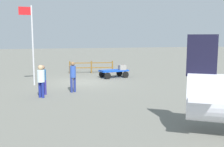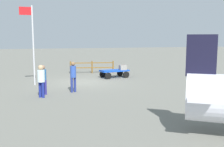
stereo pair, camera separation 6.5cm
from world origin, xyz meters
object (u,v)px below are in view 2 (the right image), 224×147
luggage_cart (114,72)px  suitcase_tan (122,67)px  suitcase_dark (123,67)px  flagpole (32,40)px  worker_supervisor (73,75)px  worker_trailing (43,78)px  worker_lead (41,78)px  suitcase_olive (123,68)px

luggage_cart → suitcase_tan: 0.98m
suitcase_dark → flagpole: size_ratio=0.11×
suitcase_tan → worker_supervisor: size_ratio=0.29×
luggage_cart → suitcase_dark: (-0.76, -0.09, 0.32)m
suitcase_tan → worker_trailing: bearing=39.3°
worker_lead → suitcase_tan: bearing=-137.5°
suitcase_dark → suitcase_tan: (-0.06, -0.36, -0.02)m
luggage_cart → worker_trailing: size_ratio=1.44×
suitcase_tan → worker_lead: (6.38, 5.84, 0.26)m
suitcase_dark → worker_trailing: worker_trailing is taller
flagpole → suitcase_tan: bearing=-163.1°
luggage_cart → flagpole: (5.94, 1.60, 2.46)m
luggage_cart → worker_supervisor: (3.81, 4.52, 0.56)m
suitcase_dark → worker_trailing: (6.19, 4.76, 0.16)m
worker_lead → worker_supervisor: bearing=-153.4°
worker_trailing → flagpole: 3.68m
luggage_cart → suitcase_olive: 0.78m
suitcase_dark → worker_supervisor: size_ratio=0.32×
flagpole → suitcase_olive: bearing=-167.9°
flagpole → luggage_cart: bearing=-164.9°
suitcase_olive → suitcase_tan: suitcase_olive is taller
luggage_cart → worker_lead: 7.77m
suitcase_olive → suitcase_dark: bearing=-106.5°
luggage_cart → worker_trailing: 7.18m
suitcase_dark → suitcase_tan: size_ratio=1.10×
worker_lead → flagpole: 4.26m
worker_trailing → suitcase_tan: bearing=-140.7°
worker_trailing → worker_supervisor: worker_supervisor is taller
suitcase_olive → worker_supervisor: worker_supervisor is taller
suitcase_olive → worker_lead: (6.24, 5.21, 0.23)m
luggage_cart → worker_trailing: (5.44, 4.67, 0.48)m
worker_trailing → worker_supervisor: bearing=-174.7°
suitcase_tan → flagpole: flagpole is taller
luggage_cart → worker_lead: bearing=44.1°
worker_lead → luggage_cart: bearing=-135.9°
suitcase_dark → worker_lead: 8.37m
worker_lead → flagpole: (0.37, -3.79, 1.89)m
suitcase_tan → luggage_cart: bearing=28.7°
luggage_cart → worker_supervisor: worker_supervisor is taller
suitcase_olive → suitcase_dark: suitcase_olive is taller
luggage_cart → flagpole: bearing=15.1°
suitcase_olive → worker_lead: worker_lead is taller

